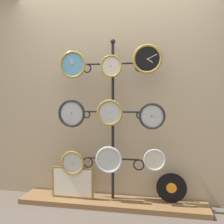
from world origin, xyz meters
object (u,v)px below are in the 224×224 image
Objects in this scene: clock_bottom_left at (73,163)px; vinyl_record at (171,188)px; display_stand at (113,155)px; clock_bottom_center at (109,160)px; clock_top_center at (111,66)px; clock_middle_right at (152,116)px; picture_frame at (73,183)px; clock_top_left at (73,65)px; clock_top_right at (147,59)px; clock_middle_center at (110,113)px; clock_bottom_right at (155,160)px; clock_middle_left at (72,113)px.

clock_bottom_left is 0.83× the size of vinyl_record.
clock_bottom_center is at bearing -101.24° from display_stand.
clock_top_center is 0.87× the size of clock_middle_right.
clock_middle_right reaches higher than picture_frame.
clock_top_left is at bearing -174.79° from vinyl_record.
clock_top_right is at bearing 2.97° from clock_bottom_center.
clock_top_right reaches higher than clock_middle_center.
display_stand is at bearing 166.61° from clock_top_right.
vinyl_record is 0.67× the size of picture_frame.
clock_bottom_right is at bearing -1.58° from picture_frame.
clock_top_left reaches higher than vinyl_record.
clock_bottom_right is at bearing -7.32° from clock_top_right.
clock_top_center is 0.71m from clock_middle_left.
clock_top_center is at bearing 177.94° from clock_middle_right.
clock_middle_left is at bearing -179.34° from clock_bottom_right.
display_stand is 5.61× the size of vinyl_record.
picture_frame is (-0.01, 0.02, -0.25)m from clock_bottom_left.
clock_middle_left reaches higher than vinyl_record.
clock_bottom_left is at bearing -175.09° from vinyl_record.
clock_bottom_center is (-0.48, -0.01, -0.51)m from clock_middle_right.
clock_middle_center reaches higher than clock_bottom_center.
clock_middle_left is 0.45m from clock_middle_center.
clock_middle_center is at bearing 178.21° from clock_bottom_right.
clock_bottom_center is at bearing -4.73° from picture_frame.
clock_bottom_right is (0.94, -0.00, -1.07)m from clock_top_left.
picture_frame is (-0.01, 0.04, -0.83)m from clock_middle_left.
clock_bottom_left is (-0.47, -0.00, -1.12)m from clock_top_center.
clock_top_left is at bearing -179.44° from clock_top_right.
clock_middle_left is 1.11× the size of clock_middle_right.
clock_middle_right is (0.48, -0.02, -0.03)m from clock_middle_center.
clock_top_right is at bearing 0.56° from clock_top_left.
clock_top_left is 0.70m from clock_middle_center.
clock_top_right is 0.62m from clock_middle_right.
clock_bottom_right is (0.52, 0.01, 0.02)m from clock_bottom_center.
clock_bottom_right is 0.71× the size of vinyl_record.
clock_top_center is 0.82× the size of clock_bottom_center.
display_stand is 0.12m from clock_bottom_center.
clock_top_center is 0.50× the size of picture_frame.
clock_top_left is 1.02× the size of clock_bottom_center.
clock_middle_right is at bearing -13.83° from display_stand.
clock_top_center is at bearing 178.72° from clock_bottom_right.
display_stand is 3.78× the size of picture_frame.
clock_top_right is 1.47m from clock_bottom_left.
clock_middle_right is 1.20× the size of clock_bottom_right.
clock_middle_center is (-0.02, 0.00, -0.52)m from clock_top_center.
clock_middle_right is 1.09m from clock_bottom_left.
clock_bottom_left is 0.56× the size of picture_frame.
clock_top_center is 1.15m from clock_bottom_right.
clock_top_center is 0.72m from clock_middle_right.
clock_middle_center is (-0.02, -0.09, 0.50)m from display_stand.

